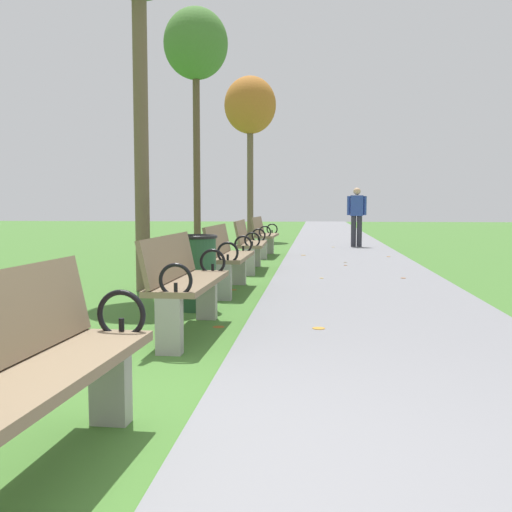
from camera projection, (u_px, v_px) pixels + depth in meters
name	position (u px, v px, depth m)	size (l,w,h in m)	color
ground_plane	(153.00, 485.00, 2.54)	(80.00, 80.00, 0.00)	#42722D
paved_walkway	(336.00, 240.00, 20.26)	(2.69, 44.00, 0.02)	slate
park_bench_1	(29.00, 372.00, 2.50)	(0.54, 1.62, 0.90)	#7A664C
park_bench_2	(185.00, 281.00, 5.46)	(0.50, 1.61, 0.90)	#7A664C
park_bench_3	(228.00, 256.00, 8.16)	(0.48, 1.60, 0.90)	#7A664C
park_bench_4	(249.00, 244.00, 10.78)	(0.51, 1.61, 0.90)	#7A664C
park_bench_5	(264.00, 235.00, 13.78)	(0.52, 1.61, 0.90)	#7A664C
tree_3	(196.00, 47.00, 13.10)	(1.39, 1.39, 5.41)	brown
tree_4	(250.00, 107.00, 19.65)	(1.68, 1.68, 5.32)	brown
pedestrian_walking	(357.00, 214.00, 16.63)	(0.53, 0.22, 1.62)	#2D2D38
trash_bin	(196.00, 272.00, 6.76)	(0.48, 0.48, 0.84)	#234C2D
scattered_leaves	(325.00, 279.00, 9.42)	(2.89, 12.45, 0.02)	#93511E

